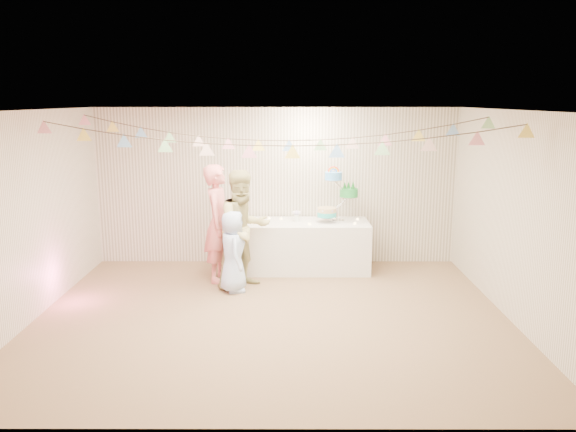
{
  "coord_description": "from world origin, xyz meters",
  "views": [
    {
      "loc": [
        0.22,
        -6.76,
        2.73
      ],
      "look_at": [
        0.2,
        0.8,
        1.15
      ],
      "focal_mm": 35.0,
      "sensor_mm": 36.0,
      "label": 1
    }
  ],
  "objects_px": {
    "table": "(303,246)",
    "cake_stand": "(337,199)",
    "person_adult_b": "(244,229)",
    "person_adult_a": "(219,223)",
    "person_child": "(233,251)"
  },
  "relations": [
    {
      "from": "cake_stand",
      "to": "table",
      "type": "bearing_deg",
      "value": -174.81
    },
    {
      "from": "cake_stand",
      "to": "person_adult_b",
      "type": "relative_size",
      "value": 0.48
    },
    {
      "from": "table",
      "to": "cake_stand",
      "type": "xyz_separation_m",
      "value": [
        0.55,
        0.05,
        0.77
      ]
    },
    {
      "from": "person_adult_b",
      "to": "person_child",
      "type": "relative_size",
      "value": 1.47
    },
    {
      "from": "table",
      "to": "person_adult_a",
      "type": "xyz_separation_m",
      "value": [
        -1.28,
        -0.54,
        0.49
      ]
    },
    {
      "from": "table",
      "to": "cake_stand",
      "type": "height_order",
      "value": "cake_stand"
    },
    {
      "from": "cake_stand",
      "to": "person_adult_b",
      "type": "xyz_separation_m",
      "value": [
        -1.43,
        -0.88,
        -0.3
      ]
    },
    {
      "from": "table",
      "to": "cake_stand",
      "type": "distance_m",
      "value": 0.94
    },
    {
      "from": "person_adult_a",
      "to": "person_child",
      "type": "xyz_separation_m",
      "value": [
        0.26,
        -0.51,
        -0.3
      ]
    },
    {
      "from": "person_adult_b",
      "to": "person_child",
      "type": "height_order",
      "value": "person_adult_b"
    },
    {
      "from": "cake_stand",
      "to": "person_adult_b",
      "type": "bearing_deg",
      "value": -148.28
    },
    {
      "from": "person_adult_a",
      "to": "table",
      "type": "bearing_deg",
      "value": -61.4
    },
    {
      "from": "person_adult_a",
      "to": "person_child",
      "type": "distance_m",
      "value": 0.64
    },
    {
      "from": "person_adult_b",
      "to": "cake_stand",
      "type": "bearing_deg",
      "value": -2.18
    },
    {
      "from": "person_adult_b",
      "to": "table",
      "type": "bearing_deg",
      "value": 9.55
    }
  ]
}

